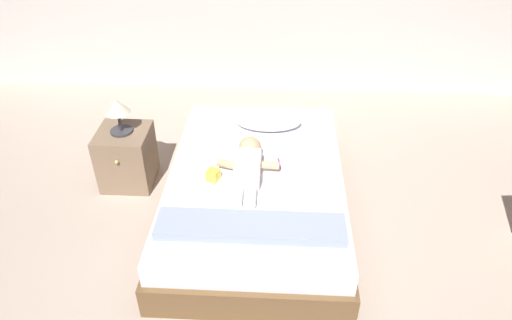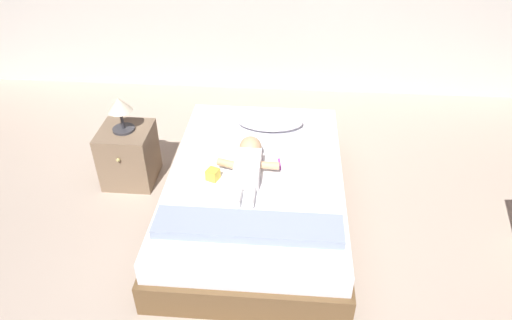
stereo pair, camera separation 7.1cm
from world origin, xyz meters
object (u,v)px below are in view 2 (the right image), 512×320
Objects in this scene: bed at (256,193)px; nightstand at (129,155)px; toothbrush at (279,163)px; toy_block at (213,174)px; pillow at (270,121)px; baby at (248,164)px; lamp at (120,108)px.

bed is 1.14m from nightstand.
toothbrush is 1.44× the size of toy_block.
toothbrush is 1.28m from nightstand.
toothbrush is (0.17, 0.11, 0.21)m from bed.
pillow is 1.14× the size of nightstand.
toy_block is at bearing -155.89° from baby.
nightstand is at bearing -90.00° from lamp.
baby reaches higher than toy_block.
toothbrush is 0.52m from toy_block.
nightstand is (-1.08, 0.34, 0.05)m from bed.
toy_block is (-0.30, -0.12, 0.24)m from bed.
bed is at bearing -146.86° from toothbrush.
bed is at bearing 9.83° from baby.
pillow is 0.84m from toy_block.
pillow is at bearing 14.18° from nightstand.
baby is 4.50× the size of toothbrush.
bed is 13.17× the size of toothbrush.
bed is at bearing 21.59° from toy_block.
lamp is (-1.08, 0.34, 0.49)m from bed.
pillow is 1.90× the size of lamp.
nightstand is 0.93m from toy_block.
baby is at bearing -151.99° from toothbrush.
pillow reaches higher than toy_block.
bed is at bearing -17.59° from lamp.
lamp is at bearing 162.41° from bed.
nightstand is (-1.25, 0.23, -0.16)m from toothbrush.
lamp reaches higher than toy_block.
nightstand reaches higher than toy_block.
bed is 3.62× the size of pillow.
lamp is (-1.03, 0.35, 0.22)m from baby.
baby is 2.36× the size of lamp.
pillow is 0.66m from baby.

